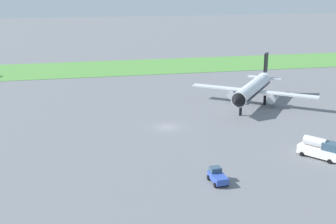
% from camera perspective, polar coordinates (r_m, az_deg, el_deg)
% --- Properties ---
extents(ground_plane, '(600.00, 600.00, 0.00)m').
position_cam_1_polar(ground_plane, '(85.09, -0.10, -1.96)').
color(ground_plane, slate).
extents(grass_taxiway_strip, '(360.00, 28.00, 0.08)m').
position_cam_1_polar(grass_taxiway_strip, '(146.96, -5.50, 5.78)').
color(grass_taxiway_strip, '#549342').
rests_on(grass_taxiway_strip, ground_plane).
extents(airplane_midfield_jet, '(24.27, 24.64, 10.28)m').
position_cam_1_polar(airplane_midfield_jet, '(101.91, 10.96, 2.97)').
color(airplane_midfield_jet, silver).
rests_on(airplane_midfield_jet, ground_plane).
extents(fuel_truck_near_gate, '(5.72, 6.69, 3.29)m').
position_cam_1_polar(fuel_truck_near_gate, '(73.89, 19.10, -4.48)').
color(fuel_truck_near_gate, white).
rests_on(fuel_truck_near_gate, ground_plane).
extents(pushback_tug_midfield, '(2.27, 3.72, 1.95)m').
position_cam_1_polar(pushback_tug_midfield, '(62.15, 6.43, -8.27)').
color(pushback_tug_midfield, '#334FB2').
rests_on(pushback_tug_midfield, ground_plane).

